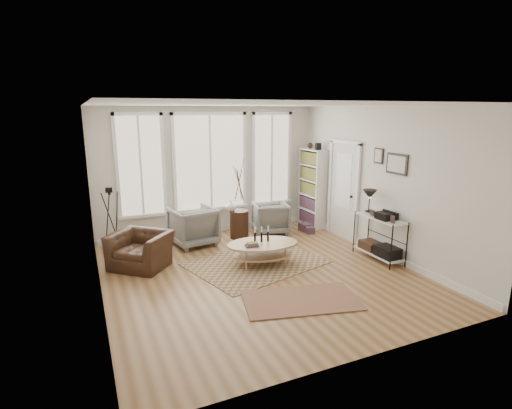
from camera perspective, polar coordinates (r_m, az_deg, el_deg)
name	(u,v)px	position (r m, az deg, el deg)	size (l,w,h in m)	color
room	(260,194)	(6.76, 0.58, 1.52)	(5.50, 5.54, 2.90)	#9D7348
bay_window	(210,164)	(9.20, -6.53, 5.75)	(4.14, 0.12, 2.24)	tan
door	(344,188)	(9.05, 12.40, 2.28)	(0.09, 1.06, 2.22)	silver
bookcase	(312,188)	(9.88, 8.06, 2.39)	(0.31, 0.85, 2.06)	white
low_shelf	(379,234)	(7.99, 17.19, -4.00)	(0.38, 1.08, 1.30)	white
wall_art	(392,162)	(7.86, 18.84, 5.80)	(0.04, 0.88, 0.44)	black
rug_main	(256,263)	(7.60, 0.03, -8.32)	(2.35, 1.77, 0.01)	brown
rug_runner	(301,300)	(6.24, 6.42, -13.38)	(1.72, 0.96, 0.01)	maroon
coffee_table	(262,248)	(7.43, 0.91, -6.18)	(1.43, 1.02, 0.61)	tan
armchair_left	(193,226)	(8.59, -8.96, -3.06)	(0.87, 0.90, 0.82)	gray
armchair_right	(271,218)	(9.32, 2.10, -1.90)	(0.77, 0.79, 0.72)	gray
side_table	(239,201)	(8.84, -2.45, 0.52)	(0.42, 0.42, 1.77)	#331E12
vase	(231,205)	(8.85, -3.62, -0.13)	(0.23, 0.23, 0.24)	silver
accent_chair	(141,250)	(7.62, -16.16, -6.26)	(0.99, 0.87, 0.65)	#331E12
tripod_camera	(112,222)	(8.54, -19.92, -2.42)	(0.46, 0.46, 1.32)	black
book_stack_near	(305,227)	(9.59, 7.05, -3.22)	(0.22, 0.28, 0.18)	maroon
book_stack_far	(309,230)	(9.44, 7.64, -3.61)	(0.19, 0.24, 0.15)	maroon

